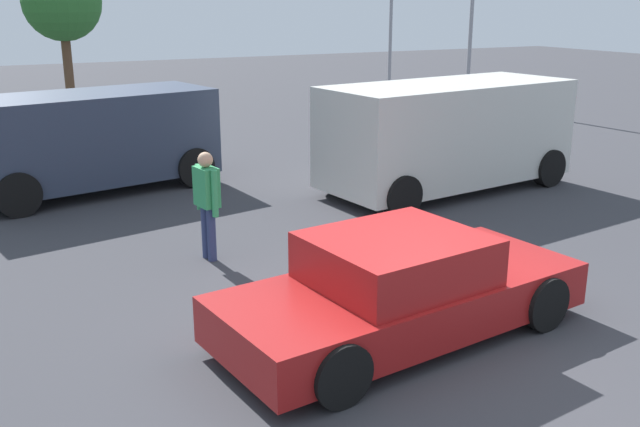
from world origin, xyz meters
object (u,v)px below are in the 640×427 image
(sedan_foreground, at_px, (400,290))
(pedestrian, at_px, (207,197))
(van_white, at_px, (447,133))
(suv_dark, at_px, (92,138))

(sedan_foreground, xyz_separation_m, pedestrian, (-1.09, 3.36, 0.39))
(van_white, height_order, pedestrian, van_white)
(van_white, xyz_separation_m, pedestrian, (-5.48, -1.66, -0.21))
(sedan_foreground, xyz_separation_m, suv_dark, (-1.82, 8.15, 0.51))
(suv_dark, bearing_deg, pedestrian, -91.99)
(sedan_foreground, bearing_deg, pedestrian, 101.10)
(sedan_foreground, distance_m, suv_dark, 8.36)
(van_white, relative_size, suv_dark, 1.08)
(sedan_foreground, height_order, pedestrian, pedestrian)
(pedestrian, bearing_deg, sedan_foreground, 99.08)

